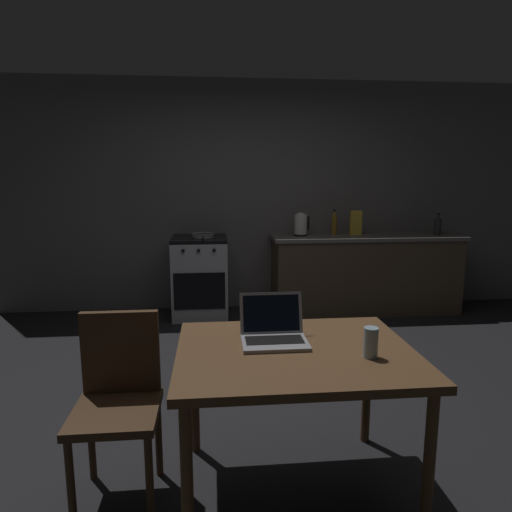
# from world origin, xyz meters

# --- Properties ---
(ground_plane) EXTENTS (12.00, 12.00, 0.00)m
(ground_plane) POSITION_xyz_m (0.00, 0.00, 0.00)
(ground_plane) COLOR black
(back_wall) EXTENTS (6.40, 0.10, 2.63)m
(back_wall) POSITION_xyz_m (0.30, 2.35, 1.32)
(back_wall) COLOR slate
(back_wall) RESTS_ON ground_plane
(kitchen_counter) EXTENTS (2.16, 0.64, 0.89)m
(kitchen_counter) POSITION_xyz_m (1.33, 2.00, 0.45)
(kitchen_counter) COLOR #4C3D2D
(kitchen_counter) RESTS_ON ground_plane
(stove_oven) EXTENTS (0.60, 0.62, 0.89)m
(stove_oven) POSITION_xyz_m (-0.56, 1.99, 0.45)
(stove_oven) COLOR #B7BABF
(stove_oven) RESTS_ON ground_plane
(dining_table) EXTENTS (1.12, 0.88, 0.74)m
(dining_table) POSITION_xyz_m (-0.03, -0.95, 0.67)
(dining_table) COLOR brown
(dining_table) RESTS_ON ground_plane
(chair) EXTENTS (0.40, 0.40, 0.89)m
(chair) POSITION_xyz_m (-0.88, -0.85, 0.52)
(chair) COLOR #4C331E
(chair) RESTS_ON ground_plane
(laptop) EXTENTS (0.32, 0.29, 0.22)m
(laptop) POSITION_xyz_m (-0.12, -0.84, 0.79)
(laptop) COLOR #99999E
(laptop) RESTS_ON dining_table
(electric_kettle) EXTENTS (0.17, 0.15, 0.26)m
(electric_kettle) POSITION_xyz_m (0.57, 2.00, 1.02)
(electric_kettle) COLOR black
(electric_kettle) RESTS_ON kitchen_counter
(bottle) EXTENTS (0.08, 0.08, 0.24)m
(bottle) POSITION_xyz_m (2.16, 1.95, 1.01)
(bottle) COLOR #2D2D33
(bottle) RESTS_ON kitchen_counter
(frying_pan) EXTENTS (0.25, 0.43, 0.05)m
(frying_pan) POSITION_xyz_m (-0.52, 1.97, 0.92)
(frying_pan) COLOR gray
(frying_pan) RESTS_ON stove_oven
(drinking_glass) EXTENTS (0.07, 0.07, 0.14)m
(drinking_glass) POSITION_xyz_m (0.29, -1.07, 0.81)
(drinking_glass) COLOR #99B7C6
(drinking_glass) RESTS_ON dining_table
(cereal_box) EXTENTS (0.13, 0.05, 0.28)m
(cereal_box) POSITION_xyz_m (1.21, 2.02, 1.03)
(cereal_box) COLOR gold
(cereal_box) RESTS_ON kitchen_counter
(bottle_b) EXTENTS (0.07, 0.07, 0.29)m
(bottle_b) POSITION_xyz_m (0.98, 2.08, 1.03)
(bottle_b) COLOR #8C601E
(bottle_b) RESTS_ON kitchen_counter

